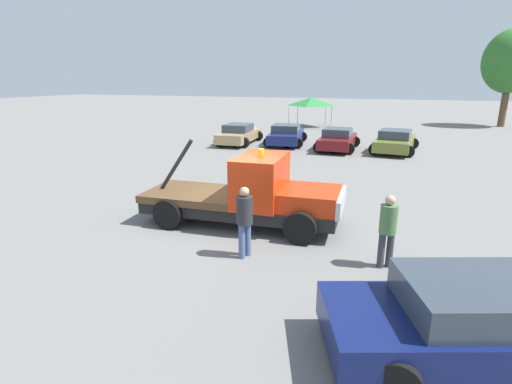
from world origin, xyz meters
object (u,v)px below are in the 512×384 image
object	(u,v)px
parked_car_tan	(239,134)
parked_car_olive	(395,141)
parked_car_maroon	(338,139)
tree_left	(511,62)
canopy_tent_green	(311,102)
tow_truck	(252,196)
parked_car_navy	(286,135)
person_at_hood	(245,217)
person_near_truck	(388,226)
foreground_car	(483,322)

from	to	relation	value
parked_car_tan	parked_car_olive	world-z (taller)	same
parked_car_maroon	tree_left	distance (m)	21.90
canopy_tent_green	tow_truck	bearing A→B (deg)	-81.68
parked_car_tan	parked_car_olive	xyz separation A→B (m)	(9.92, 0.21, 0.00)
tow_truck	parked_car_olive	world-z (taller)	tow_truck
canopy_tent_green	parked_car_olive	bearing A→B (deg)	-55.96
parked_car_navy	person_at_hood	bearing A→B (deg)	-175.44
tow_truck	person_at_hood	size ratio (longest dim) A/B	3.37
person_at_hood	parked_car_navy	distance (m)	17.48
person_near_truck	canopy_tent_green	distance (m)	28.18
foreground_car	parked_car_navy	xyz separation A→B (m)	(-8.49, 19.32, -0.00)
person_near_truck	canopy_tent_green	xyz separation A→B (m)	(-7.61, 27.10, 1.22)
parked_car_olive	foreground_car	bearing A→B (deg)	-169.35
tow_truck	canopy_tent_green	bearing A→B (deg)	95.44
person_near_truck	parked_car_maroon	xyz separation A→B (m)	(-3.45, 15.60, -0.36)
parked_car_olive	canopy_tent_green	distance (m)	13.46
parked_car_tan	parked_car_maroon	world-z (taller)	same
parked_car_navy	parked_car_olive	xyz separation A→B (m)	(6.84, -0.48, 0.00)
parked_car_maroon	parked_car_navy	bearing A→B (deg)	76.07
person_near_truck	tow_truck	bearing A→B (deg)	-140.33
foreground_car	parked_car_maroon	distance (m)	19.08
tow_truck	parked_car_navy	size ratio (longest dim) A/B	1.29
person_at_hood	parked_car_olive	size ratio (longest dim) A/B	0.37
canopy_tent_green	tree_left	world-z (taller)	tree_left
parked_car_maroon	tree_left	size ratio (longest dim) A/B	0.51
parked_car_navy	canopy_tent_green	distance (m)	10.73
parked_car_olive	canopy_tent_green	world-z (taller)	canopy_tent_green
tow_truck	parked_car_navy	distance (m)	15.27
tow_truck	person_near_truck	bearing A→B (deg)	-24.67
canopy_tent_green	tree_left	distance (m)	17.76
foreground_car	person_at_hood	size ratio (longest dim) A/B	2.96
tow_truck	parked_car_navy	bearing A→B (deg)	98.80
foreground_car	person_near_truck	distance (m)	3.22
person_near_truck	parked_car_tan	xyz separation A→B (m)	(-10.04, 15.81, -0.36)
parked_car_tan	canopy_tent_green	size ratio (longest dim) A/B	1.47
person_near_truck	canopy_tent_green	world-z (taller)	canopy_tent_green
foreground_car	parked_car_tan	world-z (taller)	same
parked_car_tan	tree_left	distance (m)	26.02
person_near_truck	parked_car_olive	size ratio (longest dim) A/B	0.36
tow_truck	foreground_car	distance (m)	6.94
parked_car_olive	tow_truck	bearing A→B (deg)	171.14
parked_car_olive	tree_left	size ratio (longest dim) A/B	0.57
tow_truck	tree_left	world-z (taller)	tree_left
foreground_car	parked_car_maroon	world-z (taller)	same
person_at_hood	tree_left	xyz separation A→B (m)	(12.02, 33.67, 4.63)
canopy_tent_green	parked_car_tan	bearing A→B (deg)	-102.16
foreground_car	canopy_tent_green	world-z (taller)	canopy_tent_green
person_near_truck	person_at_hood	size ratio (longest dim) A/B	0.98
foreground_car	canopy_tent_green	bearing A→B (deg)	86.92
tree_left	parked_car_olive	bearing A→B (deg)	-117.48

